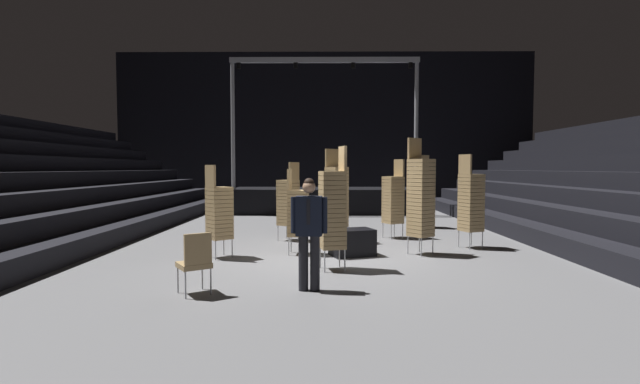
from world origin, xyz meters
name	(u,v)px	position (x,y,z in m)	size (l,w,h in m)	color
ground_plane	(325,263)	(0.00, 0.00, -0.05)	(22.00, 30.00, 0.10)	slate
arena_end_wall	(324,128)	(0.00, 15.00, 4.00)	(22.00, 0.30, 8.00)	black
stage_riser	(324,198)	(0.00, 10.15, 0.63)	(7.84, 2.90, 6.28)	black
man_with_tie	(309,227)	(-0.24, -2.29, 0.99)	(0.57, 0.25, 1.75)	black
chair_stack_front_left	(393,199)	(1.86, 3.03, 1.07)	(0.59, 0.59, 2.14)	#B2B5BA
chair_stack_front_right	(471,201)	(3.47, 1.50, 1.11)	(0.58, 0.58, 2.22)	#B2B5BA
chair_stack_mid_left	(298,212)	(-0.59, 0.69, 0.94)	(0.47, 0.47, 1.88)	#B2B5BA
chair_stack_mid_right	(288,201)	(-0.95, 2.57, 1.03)	(0.61, 0.61, 2.05)	#B2B5BA
chair_stack_mid_centre	(219,211)	(-2.23, 0.27, 0.98)	(0.62, 0.62, 1.96)	#B2B5BA
chair_stack_rear_left	(421,196)	(2.10, 0.68, 1.28)	(0.62, 0.62, 2.56)	#B2B5BA
chair_stack_rear_right	(419,191)	(3.03, 5.23, 1.15)	(0.61, 0.61, 2.31)	#B2B5BA
chair_stack_rear_centre	(333,208)	(0.15, -0.83, 1.15)	(0.53, 0.53, 2.31)	#B2B5BA
chair_stack_aisle_left	(336,196)	(0.30, 2.28, 1.19)	(0.62, 0.62, 2.39)	#B2B5BA
equipment_road_case	(352,242)	(0.60, 0.52, 0.29)	(0.90, 0.60, 0.58)	black
loose_chair_near_man	(195,260)	(-1.93, -2.55, 0.53)	(0.61, 0.61, 0.95)	#B2B5BA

